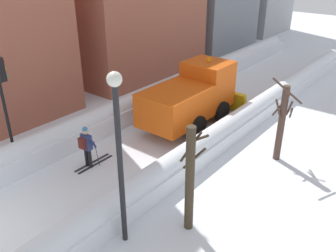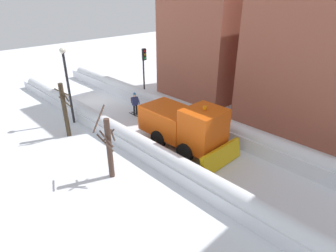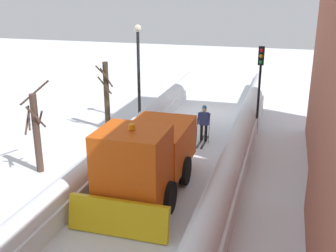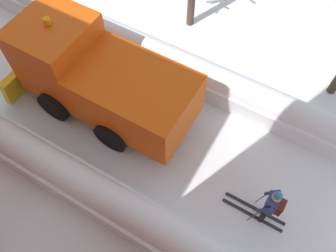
# 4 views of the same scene
# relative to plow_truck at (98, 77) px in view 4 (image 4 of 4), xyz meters

# --- Properties ---
(ground_plane) EXTENTS (80.00, 80.00, 0.00)m
(ground_plane) POSITION_rel_plow_truck_xyz_m (-0.23, -0.81, -1.48)
(ground_plane) COLOR white
(snowbank_left) EXTENTS (1.10, 36.00, 1.28)m
(snowbank_left) POSITION_rel_plow_truck_xyz_m (-2.79, -0.81, -0.87)
(snowbank_left) COLOR white
(snowbank_left) RESTS_ON ground
(snowbank_right) EXTENTS (1.10, 36.00, 1.13)m
(snowbank_right) POSITION_rel_plow_truck_xyz_m (2.34, -0.81, -0.96)
(snowbank_right) COLOR white
(snowbank_right) RESTS_ON ground
(plow_truck) EXTENTS (3.20, 5.98, 3.12)m
(plow_truck) POSITION_rel_plow_truck_xyz_m (0.00, 0.00, 0.00)
(plow_truck) COLOR #DB510F
(plow_truck) RESTS_ON ground
(skier) EXTENTS (0.62, 1.80, 1.81)m
(skier) POSITION_rel_plow_truck_xyz_m (-0.89, -5.98, -0.48)
(skier) COLOR black
(skier) RESTS_ON ground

